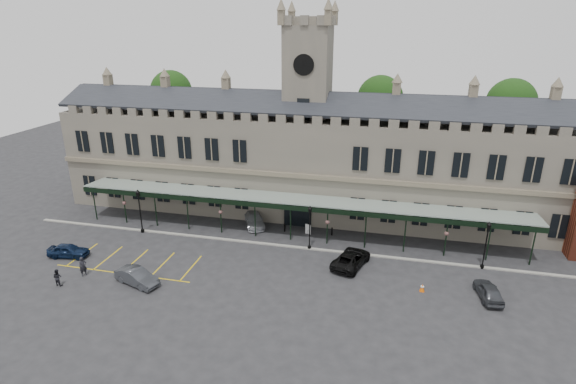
% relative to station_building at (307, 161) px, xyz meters
% --- Properties ---
extents(ground, '(140.00, 140.00, 0.00)m').
position_rel_station_building_xyz_m(ground, '(0.00, -15.91, -6.47)').
color(ground, '#232326').
extents(station_building, '(60.00, 10.36, 17.30)m').
position_rel_station_building_xyz_m(station_building, '(0.00, 0.00, 0.00)').
color(station_building, '#5B564C').
rests_on(station_building, ground).
extents(clock_tower, '(5.60, 5.60, 24.80)m').
position_rel_station_building_xyz_m(clock_tower, '(0.00, 0.09, 6.64)').
color(clock_tower, '#5B564C').
rests_on(clock_tower, ground).
extents(canopy, '(50.00, 4.10, 4.30)m').
position_rel_station_building_xyz_m(canopy, '(0.00, -8.45, -4.06)').
color(canopy, '#8C9E93').
rests_on(canopy, ground).
extents(kerb, '(60.00, 0.40, 0.12)m').
position_rel_station_building_xyz_m(kerb, '(0.00, -10.41, -6.41)').
color(kerb, gray).
rests_on(kerb, ground).
extents(parking_markings, '(16.00, 6.00, 0.01)m').
position_rel_station_building_xyz_m(parking_markings, '(-14.00, -17.41, -6.47)').
color(parking_markings, gold).
rests_on(parking_markings, ground).
extents(tree_behind_left, '(6.00, 6.00, 16.00)m').
position_rel_station_building_xyz_m(tree_behind_left, '(-22.00, 9.09, 6.35)').
color(tree_behind_left, '#332314').
rests_on(tree_behind_left, ground).
extents(tree_behind_mid, '(6.00, 6.00, 16.00)m').
position_rel_station_building_xyz_m(tree_behind_mid, '(8.00, 9.09, 6.35)').
color(tree_behind_mid, '#332314').
rests_on(tree_behind_mid, ground).
extents(tree_behind_right, '(6.00, 6.00, 16.00)m').
position_rel_station_building_xyz_m(tree_behind_right, '(24.00, 9.09, 6.35)').
color(tree_behind_right, '#332314').
rests_on(tree_behind_right, ground).
extents(lamp_post_left, '(0.49, 0.49, 5.16)m').
position_rel_station_building_xyz_m(lamp_post_left, '(-16.76, -10.68, -3.41)').
color(lamp_post_left, black).
rests_on(lamp_post_left, ground).
extents(lamp_post_mid, '(0.46, 0.46, 4.91)m').
position_rel_station_building_xyz_m(lamp_post_mid, '(2.41, -10.40, -3.56)').
color(lamp_post_mid, black).
rests_on(lamp_post_mid, ground).
extents(lamp_post_right, '(0.47, 0.47, 4.93)m').
position_rel_station_building_xyz_m(lamp_post_right, '(19.37, -10.47, -3.54)').
color(lamp_post_right, black).
rests_on(lamp_post_right, ground).
extents(traffic_cone, '(0.45, 0.45, 0.71)m').
position_rel_station_building_xyz_m(traffic_cone, '(13.56, -15.95, -6.12)').
color(traffic_cone, '#DF5807').
rests_on(traffic_cone, ground).
extents(sign_board, '(0.66, 0.26, 1.17)m').
position_rel_station_building_xyz_m(sign_board, '(1.59, -6.85, -5.90)').
color(sign_board, black).
rests_on(sign_board, ground).
extents(bollard_left, '(0.17, 0.17, 0.97)m').
position_rel_station_building_xyz_m(bollard_left, '(-1.11, -6.82, -5.98)').
color(bollard_left, black).
rests_on(bollard_left, ground).
extents(bollard_right, '(0.16, 0.16, 0.91)m').
position_rel_station_building_xyz_m(bollard_right, '(4.24, -6.55, -6.01)').
color(bollard_right, black).
rests_on(bollard_right, ground).
extents(car_left_a, '(4.21, 2.23, 1.37)m').
position_rel_station_building_xyz_m(car_left_a, '(-21.00, -17.57, -5.78)').
color(car_left_a, '#0B1933').
rests_on(car_left_a, ground).
extents(car_left_b, '(4.68, 2.86, 1.46)m').
position_rel_station_building_xyz_m(car_left_b, '(-11.50, -20.61, -5.74)').
color(car_left_b, '#35373C').
rests_on(car_left_b, ground).
extents(car_taxi, '(3.90, 5.33, 1.43)m').
position_rel_station_building_xyz_m(car_taxi, '(-5.00, -5.91, -5.75)').
color(car_taxi, '#A6A8AE').
rests_on(car_taxi, ground).
extents(car_van, '(3.96, 5.79, 1.47)m').
position_rel_station_building_xyz_m(car_van, '(7.00, -12.83, -5.73)').
color(car_van, black).
rests_on(car_van, ground).
extents(car_right_a, '(2.22, 4.25, 1.38)m').
position_rel_station_building_xyz_m(car_right_a, '(19.00, -15.76, -5.78)').
color(car_right_a, '#35373C').
rests_on(car_right_a, ground).
extents(person_a, '(0.76, 0.83, 1.89)m').
position_rel_station_building_xyz_m(person_a, '(-17.13, -20.43, -5.52)').
color(person_a, black).
rests_on(person_a, ground).
extents(person_b, '(0.80, 0.63, 1.61)m').
position_rel_station_building_xyz_m(person_b, '(-18.30, -22.44, -5.66)').
color(person_b, black).
rests_on(person_b, ground).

